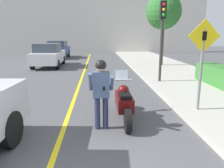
{
  "coord_description": "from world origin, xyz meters",
  "views": [
    {
      "loc": [
        0.27,
        -2.53,
        2.3
      ],
      "look_at": [
        0.66,
        3.32,
        0.96
      ],
      "focal_mm": 35.0,
      "sensor_mm": 36.0,
      "label": 1
    }
  ],
  "objects_px": {
    "parked_car_white": "(49,55)",
    "parked_car_blue": "(58,49)",
    "street_tree": "(164,12)",
    "motorcycle": "(124,102)",
    "traffic_light": "(162,26)",
    "person_biker": "(101,87)",
    "crossing_sign": "(202,57)"
  },
  "relations": [
    {
      "from": "motorcycle",
      "to": "parked_car_blue",
      "type": "distance_m",
      "value": 17.26
    },
    {
      "from": "person_biker",
      "to": "crossing_sign",
      "type": "xyz_separation_m",
      "value": [
        2.85,
        0.85,
        0.63
      ]
    },
    {
      "from": "street_tree",
      "to": "parked_car_blue",
      "type": "relative_size",
      "value": 1.17
    },
    {
      "from": "crossing_sign",
      "to": "traffic_light",
      "type": "xyz_separation_m",
      "value": [
        -0.0,
        4.01,
        0.96
      ]
    },
    {
      "from": "motorcycle",
      "to": "crossing_sign",
      "type": "height_order",
      "value": "crossing_sign"
    },
    {
      "from": "street_tree",
      "to": "motorcycle",
      "type": "bearing_deg",
      "value": -111.61
    },
    {
      "from": "crossing_sign",
      "to": "traffic_light",
      "type": "relative_size",
      "value": 0.71
    },
    {
      "from": "crossing_sign",
      "to": "parked_car_white",
      "type": "distance_m",
      "value": 12.05
    },
    {
      "from": "person_biker",
      "to": "parked_car_blue",
      "type": "height_order",
      "value": "person_biker"
    },
    {
      "from": "motorcycle",
      "to": "crossing_sign",
      "type": "relative_size",
      "value": 0.86
    },
    {
      "from": "person_biker",
      "to": "street_tree",
      "type": "bearing_deg",
      "value": 66.53
    },
    {
      "from": "motorcycle",
      "to": "parked_car_white",
      "type": "xyz_separation_m",
      "value": [
        -4.23,
        10.42,
        0.36
      ]
    },
    {
      "from": "person_biker",
      "to": "traffic_light",
      "type": "relative_size",
      "value": 0.48
    },
    {
      "from": "person_biker",
      "to": "parked_car_white",
      "type": "distance_m",
      "value": 11.57
    },
    {
      "from": "street_tree",
      "to": "parked_car_white",
      "type": "height_order",
      "value": "street_tree"
    },
    {
      "from": "parked_car_white",
      "to": "parked_car_blue",
      "type": "distance_m",
      "value": 6.22
    },
    {
      "from": "motorcycle",
      "to": "parked_car_blue",
      "type": "relative_size",
      "value": 0.53
    },
    {
      "from": "traffic_light",
      "to": "crossing_sign",
      "type": "bearing_deg",
      "value": -89.93
    },
    {
      "from": "person_biker",
      "to": "traffic_light",
      "type": "height_order",
      "value": "traffic_light"
    },
    {
      "from": "motorcycle",
      "to": "street_tree",
      "type": "height_order",
      "value": "street_tree"
    },
    {
      "from": "person_biker",
      "to": "crossing_sign",
      "type": "distance_m",
      "value": 3.04
    },
    {
      "from": "traffic_light",
      "to": "street_tree",
      "type": "height_order",
      "value": "street_tree"
    },
    {
      "from": "traffic_light",
      "to": "parked_car_blue",
      "type": "xyz_separation_m",
      "value": [
        -6.82,
        12.35,
        -1.79
      ]
    },
    {
      "from": "motorcycle",
      "to": "parked_car_white",
      "type": "bearing_deg",
      "value": 112.08
    },
    {
      "from": "motorcycle",
      "to": "crossing_sign",
      "type": "xyz_separation_m",
      "value": [
        2.22,
        0.27,
        1.19
      ]
    },
    {
      "from": "person_biker",
      "to": "traffic_light",
      "type": "distance_m",
      "value": 5.84
    },
    {
      "from": "motorcycle",
      "to": "traffic_light",
      "type": "xyz_separation_m",
      "value": [
        2.22,
        4.27,
        2.15
      ]
    },
    {
      "from": "parked_car_white",
      "to": "parked_car_blue",
      "type": "xyz_separation_m",
      "value": [
        -0.38,
        6.21,
        0.0
      ]
    },
    {
      "from": "parked_car_white",
      "to": "motorcycle",
      "type": "bearing_deg",
      "value": -67.92
    },
    {
      "from": "crossing_sign",
      "to": "parked_car_white",
      "type": "xyz_separation_m",
      "value": [
        -6.45,
        10.15,
        -0.83
      ]
    },
    {
      "from": "crossing_sign",
      "to": "person_biker",
      "type": "bearing_deg",
      "value": -163.43
    },
    {
      "from": "motorcycle",
      "to": "parked_car_white",
      "type": "relative_size",
      "value": 0.53
    }
  ]
}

